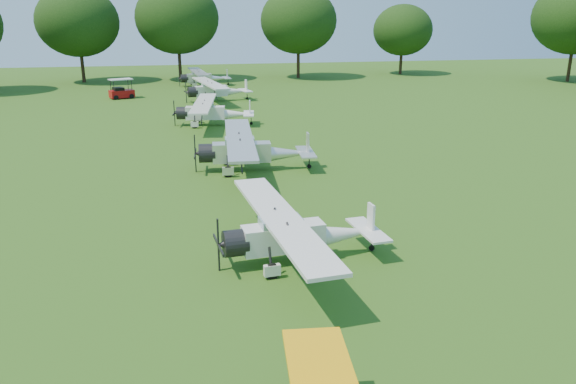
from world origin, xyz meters
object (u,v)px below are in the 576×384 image
at_px(aircraft_3, 296,232).
at_px(golf_cart, 121,92).
at_px(aircraft_7, 203,76).
at_px(aircraft_5, 211,111).
at_px(aircraft_4, 251,149).
at_px(aircraft_6, 216,89).

height_order(aircraft_3, golf_cart, golf_cart).
height_order(aircraft_7, golf_cart, golf_cart).
distance_m(aircraft_3, aircraft_7, 53.42).
distance_m(aircraft_5, golf_cart, 19.01).
xyz_separation_m(aircraft_4, aircraft_6, (-0.08, 27.36, -0.04)).
distance_m(aircraft_5, aircraft_7, 26.14).
bearing_deg(aircraft_5, aircraft_6, 91.82).
bearing_deg(aircraft_7, golf_cart, -140.42).
bearing_deg(aircraft_6, aircraft_3, -99.85).
distance_m(aircraft_3, aircraft_4, 12.95).
bearing_deg(aircraft_3, aircraft_6, 84.32).
height_order(aircraft_4, golf_cart, aircraft_4).
bearing_deg(aircraft_3, aircraft_5, 87.12).
bearing_deg(aircraft_7, aircraft_4, -94.20).
bearing_deg(golf_cart, aircraft_6, -43.15).
xyz_separation_m(aircraft_4, aircraft_5, (-1.39, 14.33, -0.09)).
height_order(aircraft_6, golf_cart, aircraft_6).
relative_size(aircraft_5, aircraft_7, 1.02).
xyz_separation_m(aircraft_6, golf_cart, (-9.94, 3.90, -0.56)).
distance_m(aircraft_4, golf_cart, 32.83).
height_order(aircraft_5, aircraft_7, aircraft_5).
xyz_separation_m(aircraft_3, aircraft_7, (-0.77, 53.41, 0.01)).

